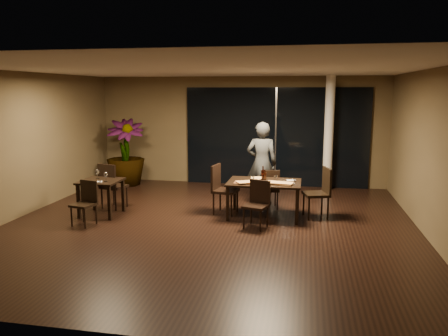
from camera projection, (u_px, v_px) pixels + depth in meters
ground at (209, 225)px, 8.57m from camera, size 8.00×8.00×0.00m
wall_back at (240, 131)px, 12.23m from camera, size 8.00×0.10×3.00m
wall_front at (120, 202)px, 4.39m from camera, size 8.00×0.10×3.00m
wall_left at (18, 145)px, 9.05m from camera, size 0.10×8.00×3.00m
wall_right at (436, 155)px, 7.57m from camera, size 0.10×8.00×3.00m
ceiling at (208, 68)px, 8.05m from camera, size 8.00×8.00×0.04m
window_panel at (276, 137)px, 11.99m from camera, size 5.00×0.06×2.70m
column at (329, 134)px, 11.40m from camera, size 0.24×0.24×3.00m
main_table at (264, 185)px, 9.05m from camera, size 1.50×1.00×0.75m
side_table at (101, 186)px, 9.19m from camera, size 0.80×0.80×0.75m
chair_main_far at (270, 187)px, 9.69m from camera, size 0.49×0.49×0.90m
chair_main_near at (258, 201)px, 8.38m from camera, size 0.53×0.53×0.91m
chair_main_left at (221, 186)px, 9.32m from camera, size 0.56×0.56×1.05m
chair_main_right at (321, 190)px, 9.01m from camera, size 0.60×0.60×1.05m
chair_side_far at (111, 184)px, 9.69m from camera, size 0.59×0.59×1.03m
chair_side_near at (86, 200)px, 8.56m from camera, size 0.48×0.48×0.87m
diner at (262, 163)px, 10.06m from camera, size 0.66×0.45×1.91m
potted_plant at (125, 152)px, 12.10m from camera, size 1.33×1.33×1.84m
pizza_board_left at (249, 183)px, 8.88m from camera, size 0.63×0.32×0.01m
pizza_board_right at (279, 184)px, 8.78m from camera, size 0.61×0.41×0.01m
oblong_pizza_left at (249, 182)px, 8.88m from camera, size 0.55×0.44×0.02m
oblong_pizza_right at (279, 183)px, 8.78m from camera, size 0.54×0.31×0.02m
round_pizza at (258, 178)px, 9.34m from camera, size 0.29×0.29×0.01m
bottle_a at (263, 174)px, 9.09m from camera, size 0.06×0.06×0.29m
bottle_b at (265, 176)px, 8.99m from camera, size 0.06×0.06×0.26m
bottle_c at (263, 173)px, 9.12m from camera, size 0.07×0.07×0.31m
tumbler_left at (252, 178)px, 9.19m from camera, size 0.07×0.07×0.08m
tumbler_right at (276, 178)px, 9.14m from camera, size 0.08×0.08×0.09m
napkin_near at (290, 184)px, 8.80m from camera, size 0.18×0.11×0.01m
napkin_far at (291, 180)px, 9.11m from camera, size 0.20×0.15×0.01m
wine_glass_a at (97, 174)px, 9.30m from camera, size 0.08×0.08×0.19m
wine_glass_b at (106, 177)px, 9.04m from camera, size 0.08×0.08×0.19m
side_napkin at (97, 182)px, 8.97m from camera, size 0.20×0.15×0.01m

